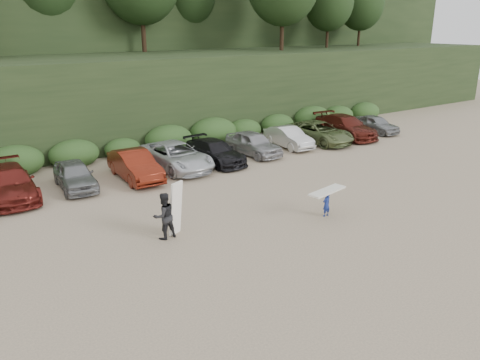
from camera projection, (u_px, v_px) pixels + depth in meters
ground at (293, 224)px, 20.26m from camera, size 120.00×120.00×0.00m
parked_cars at (185, 155)px, 27.96m from camera, size 37.09×6.28×1.65m
child_surfer at (327, 198)px, 20.80m from camera, size 2.14×0.95×1.24m
adult_surfer at (165, 215)px, 18.62m from camera, size 1.42×0.81×2.28m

